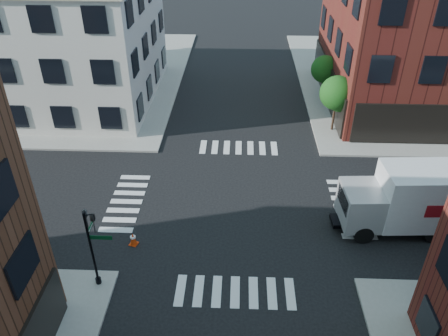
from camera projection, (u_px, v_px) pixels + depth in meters
ground at (237, 204)px, 27.28m from camera, size 120.00×120.00×0.00m
sidewalk_ne at (448, 81)px, 44.10m from camera, size 30.00×30.00×0.15m
sidewalk_nw at (39, 75)px, 45.52m from camera, size 30.00×30.00×0.15m
building_nw at (25, 37)px, 38.31m from camera, size 22.00×16.00×11.00m
tree_near at (338, 95)px, 33.65m from camera, size 2.69×2.69×4.49m
tree_far at (325, 71)px, 38.83m from camera, size 2.43×2.43×4.07m
signal_pole at (92, 240)px, 20.35m from camera, size 1.29×1.24×4.60m
box_truck at (422, 199)px, 24.32m from camera, size 8.92×3.15×3.98m
traffic_cone at (133, 239)px, 24.06m from camera, size 0.54×0.54×0.79m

